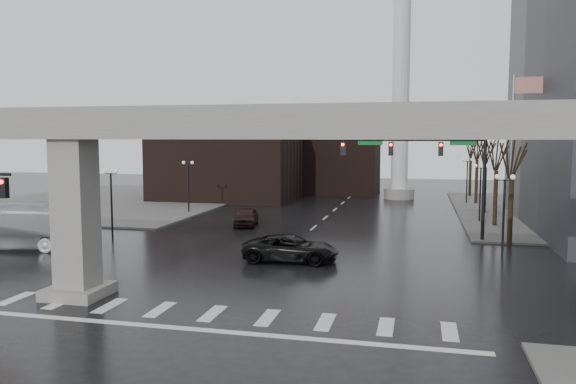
# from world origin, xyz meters

# --- Properties ---
(ground) EXTENTS (160.00, 160.00, 0.00)m
(ground) POSITION_xyz_m (0.00, 0.00, 0.00)
(ground) COLOR black
(ground) RESTS_ON ground
(sidewalk_nw) EXTENTS (28.00, 36.00, 0.15)m
(sidewalk_nw) POSITION_xyz_m (-26.00, 36.00, 0.07)
(sidewalk_nw) COLOR #615F5D
(sidewalk_nw) RESTS_ON ground
(elevated_guideway) EXTENTS (48.00, 2.60, 8.70)m
(elevated_guideway) POSITION_xyz_m (1.26, 0.00, 6.88)
(elevated_guideway) COLOR gray
(elevated_guideway) RESTS_ON ground
(building_far_left) EXTENTS (16.00, 14.00, 10.00)m
(building_far_left) POSITION_xyz_m (-14.00, 42.00, 5.00)
(building_far_left) COLOR black
(building_far_left) RESTS_ON ground
(building_far_mid) EXTENTS (10.00, 10.00, 8.00)m
(building_far_mid) POSITION_xyz_m (-2.00, 52.00, 4.00)
(building_far_mid) COLOR black
(building_far_mid) RESTS_ON ground
(smokestack) EXTENTS (3.60, 3.60, 30.00)m
(smokestack) POSITION_xyz_m (6.00, 46.00, 13.35)
(smokestack) COLOR silver
(smokestack) RESTS_ON ground
(signal_mast_arm) EXTENTS (12.12, 0.43, 8.00)m
(signal_mast_arm) POSITION_xyz_m (8.99, 18.80, 5.83)
(signal_mast_arm) COLOR black
(signal_mast_arm) RESTS_ON ground
(flagpole_assembly) EXTENTS (2.06, 0.12, 12.00)m
(flagpole_assembly) POSITION_xyz_m (15.29, 22.00, 7.53)
(flagpole_assembly) COLOR silver
(flagpole_assembly) RESTS_ON ground
(lamp_right_0) EXTENTS (1.22, 0.32, 5.11)m
(lamp_right_0) POSITION_xyz_m (13.50, 14.00, 3.47)
(lamp_right_0) COLOR black
(lamp_right_0) RESTS_ON ground
(lamp_right_1) EXTENTS (1.22, 0.32, 5.11)m
(lamp_right_1) POSITION_xyz_m (13.50, 28.00, 3.47)
(lamp_right_1) COLOR black
(lamp_right_1) RESTS_ON ground
(lamp_right_2) EXTENTS (1.22, 0.32, 5.11)m
(lamp_right_2) POSITION_xyz_m (13.50, 42.00, 3.47)
(lamp_right_2) COLOR black
(lamp_right_2) RESTS_ON ground
(lamp_left_0) EXTENTS (1.22, 0.32, 5.11)m
(lamp_left_0) POSITION_xyz_m (-13.50, 14.00, 3.47)
(lamp_left_0) COLOR black
(lamp_left_0) RESTS_ON ground
(lamp_left_1) EXTENTS (1.22, 0.32, 5.11)m
(lamp_left_1) POSITION_xyz_m (-13.50, 28.00, 3.47)
(lamp_left_1) COLOR black
(lamp_left_1) RESTS_ON ground
(lamp_left_2) EXTENTS (1.22, 0.32, 5.11)m
(lamp_left_2) POSITION_xyz_m (-13.50, 42.00, 3.47)
(lamp_left_2) COLOR black
(lamp_left_2) RESTS_ON ground
(tree_right_0) EXTENTS (1.09, 1.58, 7.50)m
(tree_right_0) POSITION_xyz_m (14.53, 18.02, 2.79)
(tree_right_0) COLOR black
(tree_right_0) RESTS_ON ground
(tree_right_1) EXTENTS (1.09, 1.61, 7.67)m
(tree_right_1) POSITION_xyz_m (14.53, 26.02, 2.85)
(tree_right_1) COLOR black
(tree_right_1) RESTS_ON ground
(tree_right_2) EXTENTS (1.10, 1.63, 7.85)m
(tree_right_2) POSITION_xyz_m (14.53, 34.02, 2.91)
(tree_right_2) COLOR black
(tree_right_2) RESTS_ON ground
(tree_right_3) EXTENTS (1.11, 1.66, 8.02)m
(tree_right_3) POSITION_xyz_m (14.53, 42.02, 2.98)
(tree_right_3) COLOR black
(tree_right_3) RESTS_ON ground
(tree_right_4) EXTENTS (1.12, 1.69, 8.19)m
(tree_right_4) POSITION_xyz_m (14.53, 50.02, 3.04)
(tree_right_4) COLOR black
(tree_right_4) RESTS_ON ground
(pickup_truck) EXTENTS (5.85, 2.98, 1.58)m
(pickup_truck) POSITION_xyz_m (0.96, 9.46, 0.79)
(pickup_truck) COLOR black
(pickup_truck) RESTS_ON ground
(city_bus) EXTENTS (11.30, 4.05, 3.08)m
(city_bus) POSITION_xyz_m (-17.92, 9.03, 1.54)
(city_bus) COLOR silver
(city_bus) RESTS_ON ground
(far_car) EXTENTS (2.50, 4.63, 1.49)m
(far_car) POSITION_xyz_m (-5.73, 21.98, 0.75)
(far_car) COLOR black
(far_car) RESTS_ON ground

